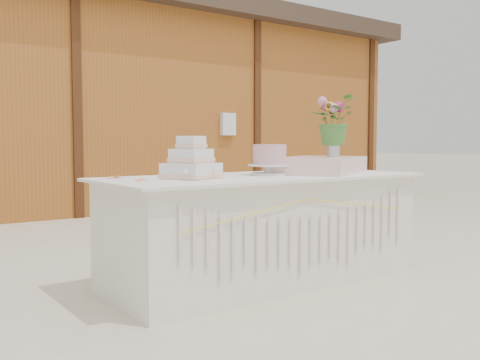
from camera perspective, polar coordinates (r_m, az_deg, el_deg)
name	(u,v)px	position (r m, az deg, el deg)	size (l,w,h in m)	color
ground	(264,280)	(3.99, 2.56, -10.61)	(80.00, 80.00, 0.00)	beige
barn	(35,101)	(9.36, -21.07, 7.83)	(12.60, 4.60, 3.30)	#964F1F
cake_table	(264,228)	(3.91, 2.62, -5.12)	(2.40, 1.00, 0.77)	white
wedding_cake	(191,164)	(3.54, -5.21, 1.69)	(0.41, 0.41, 0.28)	silver
pink_cake_stand	(269,158)	(3.92, 3.17, 2.37)	(0.31, 0.31, 0.23)	white
satin_runner	(320,165)	(4.27, 8.52, 1.60)	(0.97, 0.56, 0.12)	beige
flower_vase	(333,148)	(4.36, 9.89, 3.37)	(0.10, 0.10, 0.14)	silver
bouquet	(333,114)	(4.36, 9.94, 6.94)	(0.36, 0.31, 0.40)	#3B712D
loose_flowers	(126,179)	(3.45, -12.09, 0.14)	(0.15, 0.37, 0.02)	pink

